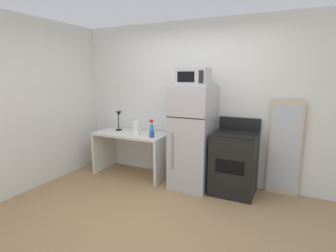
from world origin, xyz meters
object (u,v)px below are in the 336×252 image
(microwave, at_px, (193,77))
(coffee_mug, at_px, (152,134))
(paper_towel_roll, at_px, (136,128))
(leaning_mirror, at_px, (285,148))
(refrigerator, at_px, (193,137))
(desk, at_px, (132,145))
(spray_bottle, at_px, (152,128))
(oven_range, at_px, (234,163))
(desk_lamp, at_px, (119,117))

(microwave, bearing_deg, coffee_mug, -171.02)
(paper_towel_roll, height_order, microwave, microwave)
(paper_towel_roll, distance_m, leaning_mirror, 2.32)
(paper_towel_roll, xyz_separation_m, leaning_mirror, (2.28, 0.39, -0.17))
(refrigerator, height_order, leaning_mirror, refrigerator)
(desk, height_order, leaning_mirror, leaning_mirror)
(paper_towel_roll, bearing_deg, leaning_mirror, 9.66)
(spray_bottle, bearing_deg, microwave, -7.54)
(oven_range, xyz_separation_m, leaning_mirror, (0.66, 0.26, 0.23))
(desk, bearing_deg, desk_lamp, 168.12)
(desk, height_order, desk_lamp, desk_lamp)
(desk_lamp, distance_m, spray_bottle, 0.69)
(desk_lamp, bearing_deg, coffee_mug, -14.50)
(microwave, height_order, oven_range, microwave)
(spray_bottle, height_order, microwave, microwave)
(microwave, bearing_deg, desk, 178.17)
(spray_bottle, bearing_deg, oven_range, -1.97)
(desk, xyz_separation_m, desk_lamp, (-0.31, 0.06, 0.46))
(paper_towel_roll, bearing_deg, spray_bottle, 42.36)
(microwave, distance_m, leaning_mirror, 1.69)
(spray_bottle, relative_size, leaning_mirror, 0.18)
(paper_towel_roll, xyz_separation_m, refrigerator, (0.97, 0.10, -0.08))
(desk_lamp, xyz_separation_m, paper_towel_roll, (0.48, -0.18, -0.12))
(desk, distance_m, desk_lamp, 0.56)
(desk_lamp, height_order, oven_range, desk_lamp)
(refrigerator, distance_m, microwave, 0.92)
(desk_lamp, bearing_deg, leaning_mirror, 4.29)
(desk_lamp, distance_m, microwave, 1.62)
(desk_lamp, relative_size, oven_range, 0.32)
(coffee_mug, bearing_deg, oven_range, 6.85)
(desk_lamp, height_order, leaning_mirror, leaning_mirror)
(desk, height_order, paper_towel_roll, paper_towel_roll)
(spray_bottle, height_order, paper_towel_roll, spray_bottle)
(microwave, bearing_deg, leaning_mirror, 13.25)
(microwave, distance_m, oven_range, 1.41)
(spray_bottle, relative_size, refrigerator, 0.16)
(paper_towel_roll, bearing_deg, desk, 145.49)
(coffee_mug, distance_m, microwave, 1.13)
(refrigerator, bearing_deg, paper_towel_roll, -174.06)
(refrigerator, xyz_separation_m, leaning_mirror, (1.31, 0.29, -0.09))
(refrigerator, height_order, microwave, microwave)
(paper_towel_roll, xyz_separation_m, oven_range, (1.62, 0.13, -0.40))
(desk, xyz_separation_m, spray_bottle, (0.37, 0.07, 0.32))
(oven_range, bearing_deg, spray_bottle, 178.03)
(refrigerator, bearing_deg, desk_lamp, 176.83)
(spray_bottle, bearing_deg, leaning_mirror, 5.67)
(desk_lamp, height_order, microwave, microwave)
(spray_bottle, relative_size, oven_range, 0.23)
(coffee_mug, bearing_deg, refrigerator, 10.78)
(microwave, relative_size, oven_range, 0.42)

